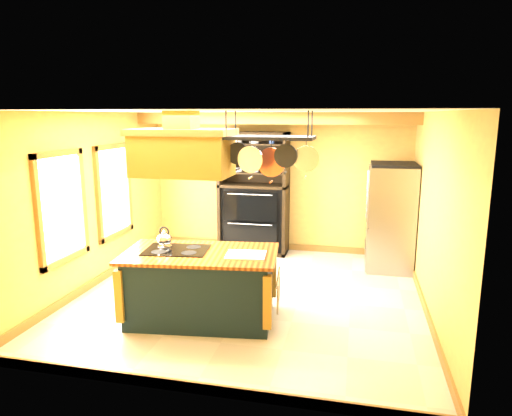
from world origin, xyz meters
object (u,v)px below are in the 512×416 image
at_px(pot_rack, 270,147).
at_px(hutch, 254,206).
at_px(kitchen_island, 201,285).
at_px(refrigerator, 390,219).
at_px(range_hood, 182,150).

xyz_separation_m(pot_rack, hutch, (-0.91, 3.14, -1.38)).
distance_m(kitchen_island, refrigerator, 3.71).
bearing_deg(refrigerator, pot_rack, -121.10).
height_order(range_hood, pot_rack, same).
distance_m(pot_rack, hutch, 3.55).
bearing_deg(refrigerator, hutch, 169.66).
relative_size(range_hood, pot_rack, 1.12).
relative_size(kitchen_island, range_hood, 1.64).
xyz_separation_m(kitchen_island, refrigerator, (2.52, 2.69, 0.41)).
xyz_separation_m(range_hood, pot_rack, (1.10, 0.01, 0.06)).
bearing_deg(pot_rack, refrigerator, 58.90).
height_order(kitchen_island, pot_rack, pot_rack).
height_order(kitchen_island, range_hood, range_hood).
height_order(refrigerator, hutch, hutch).
distance_m(kitchen_island, hutch, 3.18).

